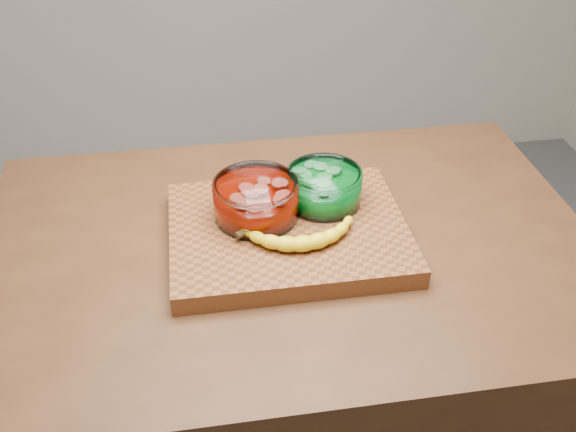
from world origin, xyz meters
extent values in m
cube|color=#4A2A16|center=(0.00, 0.00, 0.45)|extent=(1.20, 0.80, 0.90)
cube|color=brown|center=(0.00, 0.00, 0.92)|extent=(0.45, 0.35, 0.04)
cylinder|color=white|center=(-0.06, 0.04, 0.98)|extent=(0.16, 0.16, 0.08)
cylinder|color=#AD1100|center=(-0.06, 0.04, 0.97)|extent=(0.14, 0.14, 0.04)
cylinder|color=#DB5645|center=(-0.06, 0.04, 1.00)|extent=(0.13, 0.13, 0.02)
cylinder|color=white|center=(0.08, 0.06, 0.97)|extent=(0.15, 0.15, 0.07)
cylinder|color=#058A24|center=(0.08, 0.06, 0.96)|extent=(0.13, 0.13, 0.04)
cylinder|color=#65D674|center=(0.08, 0.06, 0.99)|extent=(0.12, 0.12, 0.02)
camera|label=1|loc=(-0.15, -0.96, 1.68)|focal=40.00mm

